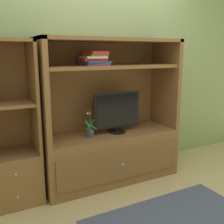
{
  "coord_description": "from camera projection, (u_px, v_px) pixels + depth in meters",
  "views": [
    {
      "loc": [
        -1.35,
        -2.24,
        1.47
      ],
      "look_at": [
        0.0,
        0.35,
        0.82
      ],
      "focal_mm": 42.98,
      "sensor_mm": 36.0,
      "label": 1
    }
  ],
  "objects": [
    {
      "name": "ground_plane",
      "position": [
        127.0,
        193.0,
        2.87
      ],
      "size": [
        8.0,
        8.0,
        0.0
      ],
      "primitive_type": "plane",
      "color": "tan"
    },
    {
      "name": "painted_rear_wall",
      "position": [
        97.0,
        58.0,
        3.21
      ],
      "size": [
        6.0,
        0.1,
        2.8
      ],
      "primitive_type": "cube",
      "color": "#8C9E6B",
      "rests_on": "ground_plane"
    },
    {
      "name": "tv_monitor",
      "position": [
        117.0,
        112.0,
        3.04
      ],
      "size": [
        0.57,
        0.2,
        0.47
      ],
      "color": "black",
      "rests_on": "media_console"
    },
    {
      "name": "bookshelf_tall",
      "position": [
        11.0,
        152.0,
        2.62
      ],
      "size": [
        0.52,
        0.46,
        1.59
      ],
      "color": "brown",
      "rests_on": "ground_plane"
    },
    {
      "name": "media_console",
      "position": [
        110.0,
        138.0,
        3.11
      ],
      "size": [
        1.58,
        0.58,
        1.62
      ],
      "color": "brown",
      "rests_on": "ground_plane"
    },
    {
      "name": "area_rug",
      "position": [
        170.0,
        220.0,
        2.39
      ],
      "size": [
        1.5,
        0.74,
        0.01
      ],
      "primitive_type": "cube",
      "color": "#4C5170",
      "rests_on": "ground_plane"
    },
    {
      "name": "potted_plant",
      "position": [
        90.0,
        132.0,
        2.93
      ],
      "size": [
        0.14,
        0.12,
        0.3
      ],
      "color": "#384C56",
      "rests_on": "media_console"
    },
    {
      "name": "magazine_stack",
      "position": [
        93.0,
        59.0,
        2.82
      ],
      "size": [
        0.29,
        0.35,
        0.14
      ],
      "color": "purple",
      "rests_on": "media_console"
    }
  ]
}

